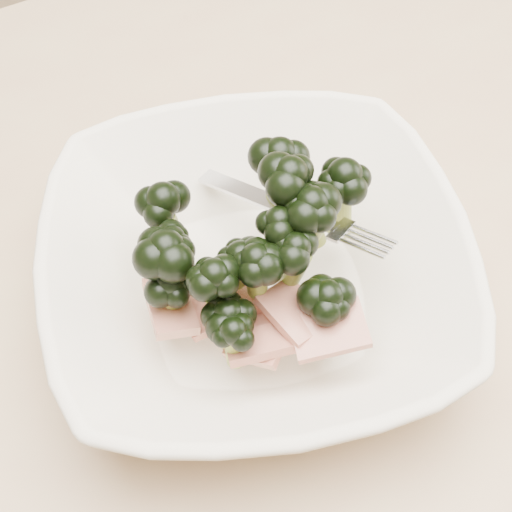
{
  "coord_description": "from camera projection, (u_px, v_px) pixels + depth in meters",
  "views": [
    {
      "loc": [
        -0.25,
        -0.27,
        1.18
      ],
      "look_at": [
        -0.11,
        -0.03,
        0.8
      ],
      "focal_mm": 50.0,
      "sensor_mm": 36.0,
      "label": 1
    }
  ],
  "objects": [
    {
      "name": "ground",
      "position": [
        305.0,
        506.0,
        1.16
      ],
      "size": [
        4.0,
        4.0,
        0.0
      ],
      "primitive_type": "plane",
      "color": "tan",
      "rests_on": "ground"
    },
    {
      "name": "dining_table",
      "position": [
        345.0,
        284.0,
        0.64
      ],
      "size": [
        1.2,
        0.8,
        0.75
      ],
      "color": "tan",
      "rests_on": "ground"
    },
    {
      "name": "broccoli_dish",
      "position": [
        256.0,
        266.0,
        0.48
      ],
      "size": [
        0.36,
        0.36,
        0.12
      ],
      "color": "beige",
      "rests_on": "dining_table"
    }
  ]
}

